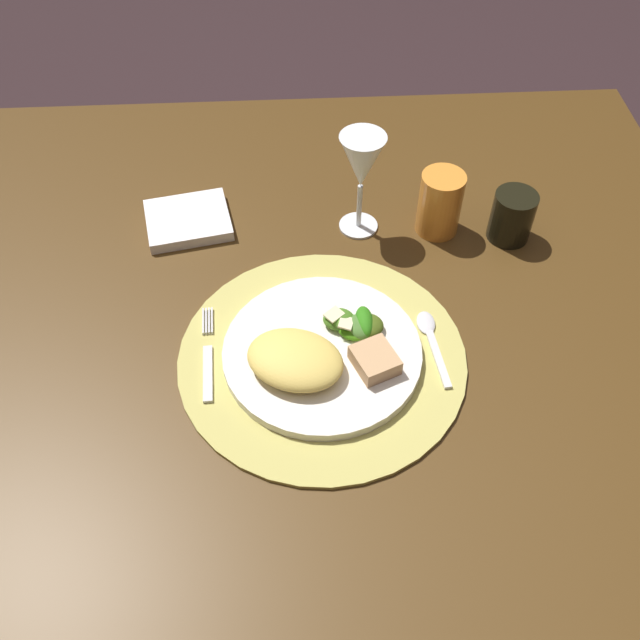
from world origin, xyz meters
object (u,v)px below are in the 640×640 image
object	(u,v)px
napkin	(188,220)
wine_glass	(362,165)
dinner_plate	(322,352)
amber_tumbler	(440,203)
spoon	(430,336)
dark_tumbler	(512,216)
dining_table	(322,368)
fork	(208,358)

from	to	relation	value
napkin	wine_glass	world-z (taller)	wine_glass
dinner_plate	amber_tumbler	bearing A→B (deg)	51.89
spoon	napkin	xyz separation A→B (m)	(-0.34, 0.25, 0.00)
amber_tumbler	dark_tumbler	world-z (taller)	amber_tumbler
dinner_plate	dark_tumbler	distance (m)	0.37
wine_glass	dark_tumbler	world-z (taller)	wine_glass
dining_table	amber_tumbler	size ratio (longest dim) A/B	11.88
dining_table	fork	bearing A→B (deg)	-152.41
spoon	dark_tumbler	bearing A→B (deg)	52.54
fork	spoon	world-z (taller)	spoon
dinner_plate	fork	size ratio (longest dim) A/B	1.67
dinner_plate	dining_table	bearing A→B (deg)	86.53
napkin	wine_glass	distance (m)	0.29
dark_tumbler	wine_glass	bearing A→B (deg)	171.67
dining_table	wine_glass	size ratio (longest dim) A/B	7.20
fork	wine_glass	distance (m)	0.35
dining_table	amber_tumbler	bearing A→B (deg)	40.61
wine_glass	fork	bearing A→B (deg)	-131.36
wine_glass	dark_tumbler	xyz separation A→B (m)	(0.23, -0.03, -0.08)
dinner_plate	napkin	size ratio (longest dim) A/B	2.06
spoon	wine_glass	size ratio (longest dim) A/B	0.78
spoon	amber_tumbler	xyz separation A→B (m)	(0.04, 0.22, 0.04)
dining_table	dinner_plate	world-z (taller)	dinner_plate
spoon	napkin	distance (m)	0.42
wine_glass	amber_tumbler	distance (m)	0.14
dinner_plate	spoon	size ratio (longest dim) A/B	2.01
napkin	amber_tumbler	distance (m)	0.39
fork	napkin	size ratio (longest dim) A/B	1.23
napkin	amber_tumbler	size ratio (longest dim) A/B	1.26
fork	spoon	bearing A→B (deg)	4.00
dining_table	amber_tumbler	xyz separation A→B (m)	(0.19, 0.16, 0.19)
fork	dark_tumbler	world-z (taller)	dark_tumbler
fork	napkin	bearing A→B (deg)	99.05
napkin	fork	bearing A→B (deg)	-80.95
dinner_plate	fork	world-z (taller)	dinner_plate
fork	dinner_plate	bearing A→B (deg)	-1.27
dining_table	dark_tumbler	size ratio (longest dim) A/B	15.18
fork	napkin	xyz separation A→B (m)	(-0.04, 0.27, 0.00)
napkin	dining_table	bearing A→B (deg)	-43.79
dining_table	dark_tumbler	bearing A→B (deg)	25.04
dinner_plate	spoon	distance (m)	0.15
napkin	dark_tumbler	world-z (taller)	dark_tumbler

